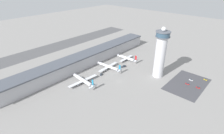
{
  "coord_description": "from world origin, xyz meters",
  "views": [
    {
      "loc": [
        -148.64,
        -119.81,
        120.0
      ],
      "look_at": [
        4.36,
        17.86,
        13.55
      ],
      "focal_mm": 28.0,
      "sensor_mm": 36.0,
      "label": 1
    }
  ],
  "objects_px": {
    "car_yellow_taxi": "(191,80)",
    "service_truck_fuel": "(133,60)",
    "airplane_gate_alpha": "(83,81)",
    "car_blue_compact": "(206,80)",
    "control_tower": "(160,53)",
    "service_truck_baggage": "(124,66)",
    "car_silver_sedan": "(187,84)",
    "airplane_gate_bravo": "(109,67)",
    "car_grey_coupe": "(198,88)",
    "airplane_gate_charlie": "(127,58)",
    "service_truck_catering": "(101,74)"
  },
  "relations": [
    {
      "from": "car_yellow_taxi",
      "to": "service_truck_fuel",
      "type": "bearing_deg",
      "value": 90.57
    },
    {
      "from": "airplane_gate_alpha",
      "to": "car_blue_compact",
      "type": "bearing_deg",
      "value": -45.03
    },
    {
      "from": "control_tower",
      "to": "service_truck_baggage",
      "type": "height_order",
      "value": "control_tower"
    },
    {
      "from": "service_truck_baggage",
      "to": "car_silver_sedan",
      "type": "height_order",
      "value": "service_truck_baggage"
    },
    {
      "from": "airplane_gate_alpha",
      "to": "service_truck_fuel",
      "type": "height_order",
      "value": "airplane_gate_alpha"
    },
    {
      "from": "control_tower",
      "to": "car_silver_sedan",
      "type": "height_order",
      "value": "control_tower"
    },
    {
      "from": "control_tower",
      "to": "airplane_gate_alpha",
      "type": "height_order",
      "value": "control_tower"
    },
    {
      "from": "control_tower",
      "to": "airplane_gate_bravo",
      "type": "bearing_deg",
      "value": 116.28
    },
    {
      "from": "control_tower",
      "to": "car_silver_sedan",
      "type": "distance_m",
      "value": 50.91
    },
    {
      "from": "service_truck_fuel",
      "to": "car_blue_compact",
      "type": "relative_size",
      "value": 1.62
    },
    {
      "from": "control_tower",
      "to": "airplane_gate_bravo",
      "type": "xyz_separation_m",
      "value": [
        -30.68,
        62.14,
        -28.71
      ]
    },
    {
      "from": "airplane_gate_bravo",
      "to": "service_truck_baggage",
      "type": "xyz_separation_m",
      "value": [
        20.13,
        -11.83,
        -3.44
      ]
    },
    {
      "from": "control_tower",
      "to": "car_grey_coupe",
      "type": "bearing_deg",
      "value": -82.65
    },
    {
      "from": "airplane_gate_bravo",
      "to": "airplane_gate_charlie",
      "type": "bearing_deg",
      "value": -1.03
    },
    {
      "from": "car_yellow_taxi",
      "to": "car_grey_coupe",
      "type": "bearing_deg",
      "value": -134.01
    },
    {
      "from": "airplane_gate_charlie",
      "to": "car_yellow_taxi",
      "type": "xyz_separation_m",
      "value": [
        8.06,
        -99.92,
        -3.41
      ]
    },
    {
      "from": "airplane_gate_charlie",
      "to": "control_tower",
      "type": "bearing_deg",
      "value": -100.12
    },
    {
      "from": "service_truck_catering",
      "to": "car_grey_coupe",
      "type": "relative_size",
      "value": 1.35
    },
    {
      "from": "airplane_gate_charlie",
      "to": "service_truck_fuel",
      "type": "xyz_separation_m",
      "value": [
        7.14,
        -7.8,
        -2.98
      ]
    },
    {
      "from": "car_grey_coupe",
      "to": "car_blue_compact",
      "type": "bearing_deg",
      "value": -2.05
    },
    {
      "from": "airplane_gate_alpha",
      "to": "service_truck_baggage",
      "type": "bearing_deg",
      "value": -7.91
    },
    {
      "from": "airplane_gate_alpha",
      "to": "car_grey_coupe",
      "type": "relative_size",
      "value": 9.42
    },
    {
      "from": "airplane_gate_charlie",
      "to": "service_truck_fuel",
      "type": "relative_size",
      "value": 5.53
    },
    {
      "from": "service_truck_catering",
      "to": "service_truck_baggage",
      "type": "relative_size",
      "value": 0.7
    },
    {
      "from": "airplane_gate_alpha",
      "to": "service_truck_fuel",
      "type": "bearing_deg",
      "value": -3.7
    },
    {
      "from": "airplane_gate_bravo",
      "to": "car_grey_coupe",
      "type": "distance_m",
      "value": 119.53
    },
    {
      "from": "control_tower",
      "to": "car_yellow_taxi",
      "type": "bearing_deg",
      "value": -63.73
    },
    {
      "from": "control_tower",
      "to": "car_blue_compact",
      "type": "bearing_deg",
      "value": -58.17
    },
    {
      "from": "car_silver_sedan",
      "to": "airplane_gate_alpha",
      "type": "bearing_deg",
      "value": 131.1
    },
    {
      "from": "car_grey_coupe",
      "to": "car_blue_compact",
      "type": "xyz_separation_m",
      "value": [
        25.83,
        -0.93,
        0.0
      ]
    },
    {
      "from": "control_tower",
      "to": "car_grey_coupe",
      "type": "distance_m",
      "value": 61.18
    },
    {
      "from": "service_truck_baggage",
      "to": "control_tower",
      "type": "bearing_deg",
      "value": -78.16
    },
    {
      "from": "car_grey_coupe",
      "to": "control_tower",
      "type": "bearing_deg",
      "value": 97.35
    },
    {
      "from": "service_truck_fuel",
      "to": "car_grey_coupe",
      "type": "relative_size",
      "value": 1.48
    },
    {
      "from": "airplane_gate_charlie",
      "to": "service_truck_catering",
      "type": "distance_m",
      "value": 60.96
    },
    {
      "from": "airplane_gate_alpha",
      "to": "service_truck_catering",
      "type": "xyz_separation_m",
      "value": [
        29.78,
        -1.49,
        -3.22
      ]
    },
    {
      "from": "car_silver_sedan",
      "to": "control_tower",
      "type": "bearing_deg",
      "value": 99.27
    },
    {
      "from": "airplane_gate_alpha",
      "to": "car_yellow_taxi",
      "type": "height_order",
      "value": "airplane_gate_alpha"
    },
    {
      "from": "control_tower",
      "to": "service_truck_fuel",
      "type": "relative_size",
      "value": 10.19
    },
    {
      "from": "car_yellow_taxi",
      "to": "car_blue_compact",
      "type": "bearing_deg",
      "value": -45.68
    },
    {
      "from": "airplane_gate_alpha",
      "to": "airplane_gate_charlie",
      "type": "xyz_separation_m",
      "value": [
        90.59,
        1.48,
        -0.12
      ]
    },
    {
      "from": "service_truck_fuel",
      "to": "car_blue_compact",
      "type": "distance_m",
      "value": 106.84
    },
    {
      "from": "airplane_gate_alpha",
      "to": "service_truck_catering",
      "type": "distance_m",
      "value": 29.99
    },
    {
      "from": "car_grey_coupe",
      "to": "car_silver_sedan",
      "type": "distance_m",
      "value": 12.76
    },
    {
      "from": "airplane_gate_bravo",
      "to": "service_truck_fuel",
      "type": "distance_m",
      "value": 49.64
    },
    {
      "from": "airplane_gate_charlie",
      "to": "car_silver_sedan",
      "type": "relative_size",
      "value": 7.81
    },
    {
      "from": "car_yellow_taxi",
      "to": "car_silver_sedan",
      "type": "distance_m",
      "value": 12.72
    },
    {
      "from": "control_tower",
      "to": "car_blue_compact",
      "type": "height_order",
      "value": "control_tower"
    },
    {
      "from": "car_grey_coupe",
      "to": "service_truck_catering",
      "type": "bearing_deg",
      "value": 117.23
    },
    {
      "from": "car_grey_coupe",
      "to": "car_blue_compact",
      "type": "distance_m",
      "value": 25.84
    }
  ]
}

